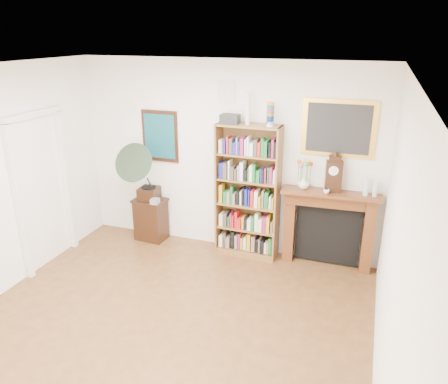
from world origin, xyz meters
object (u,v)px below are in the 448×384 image
Objects in this scene: bookshelf at (248,185)px; fireplace at (329,222)px; gramophone at (142,168)px; bottle_left at (366,187)px; cd_stack at (155,201)px; side_cabinet at (151,219)px; mantel_clock at (334,175)px; teacup at (326,191)px; flower_vase at (304,183)px; bottle_right at (375,189)px.

bookshelf reaches higher than fireplace.
gramophone is at bearing -173.69° from bookshelf.
fireplace is 0.73m from bottle_left.
side_cabinet is at bearing 141.18° from cd_stack.
bookshelf is at bearing -179.22° from fireplace.
teacup is (-0.07, -0.10, -0.21)m from mantel_clock.
flower_vase is 2.11× the size of teacup.
bookshelf is 4.54× the size of mantel_clock.
bottle_left is at bearing 0.99° from gramophone.
side_cabinet is 0.50× the size of fireplace.
side_cabinet is at bearing -178.44° from flower_vase.
fireplace is (2.73, 0.10, 0.32)m from side_cabinet.
teacup is at bearing -115.11° from fireplace.
gramophone reaches higher than bottle_left.
mantel_clock is (2.58, 0.20, 0.64)m from cd_stack.
gramophone is at bearing -178.63° from fireplace.
gramophone reaches higher than fireplace.
flower_vase is at bearing 5.08° from cd_stack.
flower_vase reaches higher than cd_stack.
bottle_right is at bearing 9.13° from teacup.
bottle_left is (0.49, 0.10, 0.09)m from teacup.
bottle_left is at bearing -7.78° from fireplace.
bottle_right is (3.12, 0.20, 0.50)m from cd_stack.
bottle_right is at bearing 3.58° from cd_stack.
bottle_left is 0.12m from bottle_right.
cd_stack is at bearing 172.97° from mantel_clock.
side_cabinet is at bearing -178.78° from bottle_left.
bottle_left is at bearing 5.36° from side_cabinet.
fireplace is 0.79m from bottle_right.
cd_stack is 0.60× the size of bottle_right.
mantel_clock is 0.24m from teacup.
mantel_clock is (2.77, 0.19, 0.14)m from gramophone.
gramophone reaches higher than side_cabinet.
gramophone is 2.39m from flower_vase.
bookshelf is at bearing 6.02° from cd_stack.
flower_vase is at bearing 5.69° from side_cabinet.
side_cabinet is 2.75m from fireplace.
teacup is at bearing -1.50° from bookshelf.
teacup is (2.68, -0.03, 0.81)m from side_cabinet.
bottle_left reaches higher than cd_stack.
flower_vase reaches higher than teacup.
mantel_clock is at bearing -75.77° from fireplace.
side_cabinet is 0.89m from gramophone.
bottle_left is at bearing 11.62° from teacup.
bottle_right reaches higher than side_cabinet.
bottle_right is at bearing -1.76° from bottle_left.
cd_stack is at bearing -34.69° from side_cabinet.
mantel_clock is at bearing 4.34° from cd_stack.
bottle_right is at bearing -11.44° from mantel_clock.
bottle_left is (0.44, -0.03, 0.58)m from fireplace.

